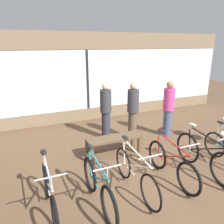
% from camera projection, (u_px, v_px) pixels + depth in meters
% --- Properties ---
extents(ground_plane, '(24.00, 24.00, 0.00)m').
position_uv_depth(ground_plane, '(146.00, 177.00, 4.80)').
color(ground_plane, brown).
extents(shop_back_wall, '(12.00, 0.08, 3.20)m').
position_uv_depth(shop_back_wall, '(87.00, 77.00, 7.95)').
color(shop_back_wall, '#7A664C').
rests_on(shop_back_wall, ground_plane).
extents(bicycle_far_left, '(0.46, 1.70, 1.02)m').
position_uv_depth(bicycle_far_left, '(50.00, 194.00, 3.67)').
color(bicycle_far_left, black).
rests_on(bicycle_far_left, ground_plane).
extents(bicycle_left, '(0.46, 1.68, 1.03)m').
position_uv_depth(bicycle_left, '(98.00, 187.00, 3.86)').
color(bicycle_left, black).
rests_on(bicycle_left, ground_plane).
extents(bicycle_center_left, '(0.46, 1.74, 1.02)m').
position_uv_depth(bicycle_center_left, '(135.00, 173.00, 4.25)').
color(bicycle_center_left, black).
rests_on(bicycle_center_left, ground_plane).
extents(bicycle_center_right, '(0.46, 1.70, 1.02)m').
position_uv_depth(bicycle_center_right, '(171.00, 164.00, 4.61)').
color(bicycle_center_right, black).
rests_on(bicycle_center_right, ground_plane).
extents(bicycle_right, '(0.46, 1.81, 1.06)m').
position_uv_depth(bicycle_right, '(204.00, 156.00, 4.85)').
color(bicycle_right, black).
rests_on(bicycle_right, ground_plane).
extents(display_bench, '(1.40, 0.44, 0.51)m').
position_uv_depth(display_bench, '(114.00, 141.00, 5.61)').
color(display_bench, brown).
rests_on(display_bench, ground_plane).
extents(customer_near_rack, '(0.40, 0.40, 1.74)m').
position_uv_depth(customer_near_rack, '(133.00, 110.00, 6.49)').
color(customer_near_rack, brown).
rests_on(customer_near_rack, ground_plane).
extents(customer_by_window, '(0.42, 0.42, 1.73)m').
position_uv_depth(customer_by_window, '(168.00, 108.00, 6.69)').
color(customer_by_window, '#424C6B').
rests_on(customer_by_window, ground_plane).
extents(customer_mid_floor, '(0.48, 0.48, 1.73)m').
position_uv_depth(customer_mid_floor, '(106.00, 110.00, 6.48)').
color(customer_mid_floor, '#2D2D38').
rests_on(customer_mid_floor, ground_plane).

